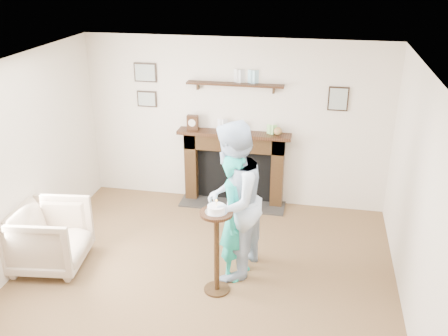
{
  "coord_description": "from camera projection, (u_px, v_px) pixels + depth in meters",
  "views": [
    {
      "loc": [
        1.2,
        -4.44,
        3.55
      ],
      "look_at": [
        0.14,
        0.9,
        1.21
      ],
      "focal_mm": 40.0,
      "sensor_mm": 36.0,
      "label": 1
    }
  ],
  "objects": [
    {
      "name": "ground",
      "position": [
        196.0,
        297.0,
        5.61
      ],
      "size": [
        5.0,
        5.0,
        0.0
      ],
      "primitive_type": "plane",
      "color": "brown",
      "rests_on": "ground"
    },
    {
      "name": "room_shell",
      "position": [
        208.0,
        141.0,
        5.59
      ],
      "size": [
        4.54,
        5.02,
        2.52
      ],
      "color": "beige",
      "rests_on": "ground"
    },
    {
      "name": "armchair",
      "position": [
        53.0,
        264.0,
        6.2
      ],
      "size": [
        0.97,
        0.95,
        0.79
      ],
      "primitive_type": "imported",
      "rotation": [
        0.0,
        0.0,
        1.7
      ],
      "color": "tan",
      "rests_on": "ground"
    },
    {
      "name": "man",
      "position": [
        231.0,
        271.0,
        6.06
      ],
      "size": [
        0.88,
        1.04,
        1.9
      ],
      "primitive_type": "imported",
      "rotation": [
        0.0,
        0.0,
        -1.76
      ],
      "color": "#CBE5FF",
      "rests_on": "ground"
    },
    {
      "name": "woman",
      "position": [
        237.0,
        273.0,
        6.03
      ],
      "size": [
        0.51,
        0.64,
        1.54
      ],
      "primitive_type": "imported",
      "rotation": [
        0.0,
        0.0,
        1.29
      ],
      "color": "#1EAA8E",
      "rests_on": "ground"
    },
    {
      "name": "pedestal_table",
      "position": [
        217.0,
        236.0,
        5.44
      ],
      "size": [
        0.36,
        0.36,
        1.16
      ],
      "color": "black",
      "rests_on": "ground"
    }
  ]
}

